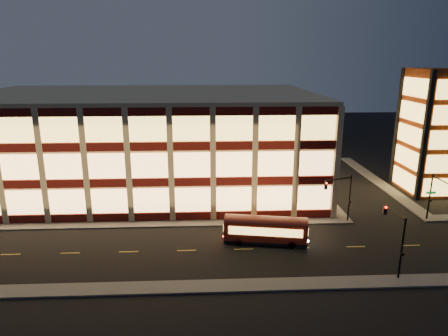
{
  "coord_description": "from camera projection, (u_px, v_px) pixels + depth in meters",
  "views": [
    {
      "loc": [
        6.09,
        -44.01,
        19.48
      ],
      "look_at": [
        8.6,
        8.0,
        5.02
      ],
      "focal_mm": 32.0,
      "sensor_mm": 36.0,
      "label": 1
    }
  ],
  "objects": [
    {
      "name": "traffic_signal_right",
      "position": [
        438.0,
        192.0,
        47.15
      ],
      "size": [
        1.2,
        4.37,
        6.0
      ],
      "color": "black",
      "rests_on": "ground"
    },
    {
      "name": "sidewalk_office_south",
      "position": [
        131.0,
        224.0,
        48.09
      ],
      "size": [
        54.0,
        2.0,
        0.15
      ],
      "primitive_type": "cube",
      "color": "#514F4C",
      "rests_on": "ground"
    },
    {
      "name": "office_building",
      "position": [
        147.0,
        140.0,
        61.49
      ],
      "size": [
        50.45,
        30.45,
        14.5
      ],
      "color": "tan",
      "rests_on": "ground"
    },
    {
      "name": "stair_tower",
      "position": [
        437.0,
        132.0,
        58.25
      ],
      "size": [
        8.6,
        8.6,
        18.0
      ],
      "color": "#8C3814",
      "rests_on": "ground"
    },
    {
      "name": "ground",
      "position": [
        155.0,
        228.0,
        47.29
      ],
      "size": [
        200.0,
        200.0,
        0.0
      ],
      "primitive_type": "plane",
      "color": "black",
      "rests_on": "ground"
    },
    {
      "name": "traffic_signal_near",
      "position": [
        396.0,
        230.0,
        36.66
      ],
      "size": [
        0.32,
        4.45,
        6.0
      ],
      "color": "black",
      "rests_on": "ground"
    },
    {
      "name": "sidewalk_near",
      "position": [
        137.0,
        288.0,
        34.76
      ],
      "size": [
        100.0,
        2.0,
        0.15
      ],
      "primitive_type": "cube",
      "color": "#514F4C",
      "rests_on": "ground"
    },
    {
      "name": "traffic_signal_far",
      "position": [
        341.0,
        191.0,
        47.45
      ],
      "size": [
        3.79,
        1.87,
        6.0
      ],
      "color": "black",
      "rests_on": "ground"
    },
    {
      "name": "sidewalk_tower_west",
      "position": [
        376.0,
        180.0,
        65.21
      ],
      "size": [
        2.0,
        30.0,
        0.15
      ],
      "primitive_type": "cube",
      "color": "#514F4C",
      "rests_on": "ground"
    },
    {
      "name": "trolley_bus",
      "position": [
        266.0,
        228.0,
        43.04
      ],
      "size": [
        9.12,
        3.75,
        3.0
      ],
      "rotation": [
        0.0,
        0.0,
        -0.18
      ],
      "color": "maroon",
      "rests_on": "ground"
    },
    {
      "name": "sidewalk_office_east",
      "position": [
        310.0,
        181.0,
        64.7
      ],
      "size": [
        2.0,
        30.0,
        0.15
      ],
      "primitive_type": "cube",
      "color": "#514F4C",
      "rests_on": "ground"
    }
  ]
}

